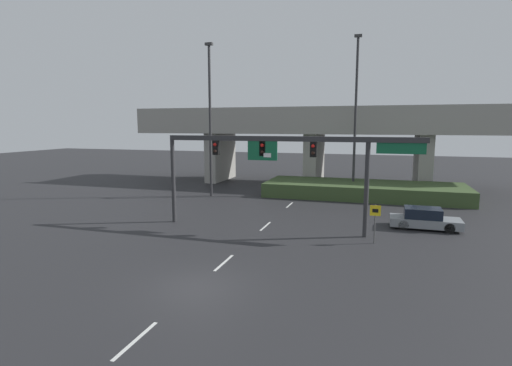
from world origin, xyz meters
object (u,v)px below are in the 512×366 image
speed_limit_sign (375,218)px  highway_light_pole_far (210,117)px  signal_gantry (280,154)px  parked_sedan_near_right (424,219)px  highway_light_pole_near (356,113)px

speed_limit_sign → highway_light_pole_far: size_ratio=0.16×
signal_gantry → parked_sedan_near_right: (8.99, 3.23, -4.30)m
signal_gantry → highway_light_pole_far: (-9.29, 10.31, 2.52)m
speed_limit_sign → highway_light_pole_near: 17.77m
signal_gantry → parked_sedan_near_right: size_ratio=3.72×
signal_gantry → highway_light_pole_near: bearing=76.5°
signal_gantry → speed_limit_sign: signal_gantry is taller
highway_light_pole_far → highway_light_pole_near: bearing=20.5°
signal_gantry → highway_light_pole_near: size_ratio=1.09×
speed_limit_sign → signal_gantry: bearing=167.8°
signal_gantry → parked_sedan_near_right: signal_gantry is taller
highway_light_pole_near → highway_light_pole_far: highway_light_pole_near is taller
highway_light_pole_far → speed_limit_sign: bearing=-37.3°
highway_light_pole_near → highway_light_pole_far: 13.81m
signal_gantry → highway_light_pole_far: size_ratio=1.16×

